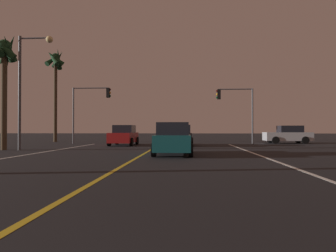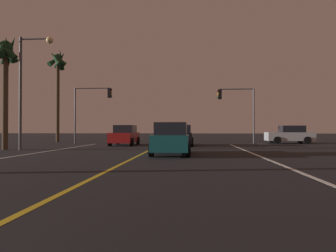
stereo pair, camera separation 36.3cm
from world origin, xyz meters
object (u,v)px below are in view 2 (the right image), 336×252
(car_ahead_far, at_px, (181,136))
(traffic_light_near_left, at_px, (93,102))
(traffic_light_near_right, at_px, (236,102))
(palm_tree_left_mid, at_px, (6,59))
(car_oncoming, at_px, (125,135))
(car_lead_same_lane, at_px, (172,139))
(street_lamp_left_mid, at_px, (29,77))
(car_crossing_side, at_px, (290,135))
(palm_tree_left_far, at_px, (58,68))

(car_ahead_far, relative_size, traffic_light_near_left, 0.82)
(traffic_light_near_right, relative_size, palm_tree_left_mid, 0.66)
(car_oncoming, distance_m, traffic_light_near_right, 10.29)
(car_lead_same_lane, distance_m, traffic_light_near_left, 14.46)
(car_oncoming, height_order, street_lamp_left_mid, street_lamp_left_mid)
(car_oncoming, xyz_separation_m, street_lamp_left_mid, (-4.88, -6.44, 3.91))
(street_lamp_left_mid, xyz_separation_m, palm_tree_left_mid, (-1.70, 0.21, 1.27))
(car_oncoming, bearing_deg, traffic_light_near_right, 103.76)
(traffic_light_near_right, bearing_deg, car_crossing_side, -158.34)
(car_lead_same_lane, bearing_deg, street_lamp_left_mid, 73.80)
(car_lead_same_lane, distance_m, car_ahead_far, 8.64)
(car_crossing_side, distance_m, palm_tree_left_far, 24.76)
(traffic_light_near_right, relative_size, street_lamp_left_mid, 0.68)
(car_ahead_far, bearing_deg, palm_tree_left_far, 63.80)
(car_oncoming, distance_m, palm_tree_left_mid, 10.43)
(car_oncoming, relative_size, street_lamp_left_mid, 0.58)
(traffic_light_near_left, bearing_deg, street_lamp_left_mid, -98.67)
(traffic_light_near_right, distance_m, traffic_light_near_left, 13.12)
(car_crossing_side, bearing_deg, car_lead_same_lane, 52.78)
(palm_tree_left_mid, xyz_separation_m, palm_tree_left_far, (-2.10, 12.29, 1.93))
(palm_tree_left_far, bearing_deg, traffic_light_near_left, -35.89)
(car_crossing_side, xyz_separation_m, street_lamp_left_mid, (-19.88, -10.94, 3.91))
(car_ahead_far, bearing_deg, car_oncoming, 83.39)
(car_lead_same_lane, xyz_separation_m, palm_tree_left_mid, (-11.17, 2.97, 5.17))
(car_crossing_side, relative_size, car_lead_same_lane, 1.00)
(car_crossing_side, relative_size, car_oncoming, 1.00)
(car_lead_same_lane, relative_size, traffic_light_near_left, 0.82)
(car_oncoming, bearing_deg, street_lamp_left_mid, -37.14)
(traffic_light_near_left, bearing_deg, traffic_light_near_right, -0.00)
(car_oncoming, height_order, car_ahead_far, same)
(palm_tree_left_far, bearing_deg, car_crossing_side, -3.79)
(traffic_light_near_right, xyz_separation_m, street_lamp_left_mid, (-14.46, -8.79, 0.96))
(palm_tree_left_mid, bearing_deg, traffic_light_near_left, 70.50)
(car_oncoming, bearing_deg, traffic_light_near_left, -123.55)
(street_lamp_left_mid, bearing_deg, palm_tree_left_mid, 172.79)
(traffic_light_near_right, xyz_separation_m, palm_tree_left_mid, (-16.16, -8.57, 2.23))
(car_lead_same_lane, xyz_separation_m, street_lamp_left_mid, (-9.48, 2.75, 3.91))
(car_oncoming, bearing_deg, car_crossing_side, 106.69)
(palm_tree_left_far, bearing_deg, street_lamp_left_mid, -73.11)
(traffic_light_near_right, xyz_separation_m, palm_tree_left_far, (-18.26, 3.72, 4.16))
(car_ahead_far, height_order, street_lamp_left_mid, street_lamp_left_mid)
(car_ahead_far, relative_size, street_lamp_left_mid, 0.58)
(traffic_light_near_left, bearing_deg, palm_tree_left_far, 144.11)
(car_oncoming, xyz_separation_m, traffic_light_near_left, (-3.54, 2.35, 3.11))
(car_crossing_side, bearing_deg, car_oncoming, 16.69)
(car_crossing_side, relative_size, car_ahead_far, 1.00)
(car_crossing_side, relative_size, palm_tree_left_far, 0.43)
(car_crossing_side, bearing_deg, palm_tree_left_far, -3.79)
(car_lead_same_lane, relative_size, traffic_light_near_right, 0.86)
(car_oncoming, distance_m, traffic_light_near_left, 5.26)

